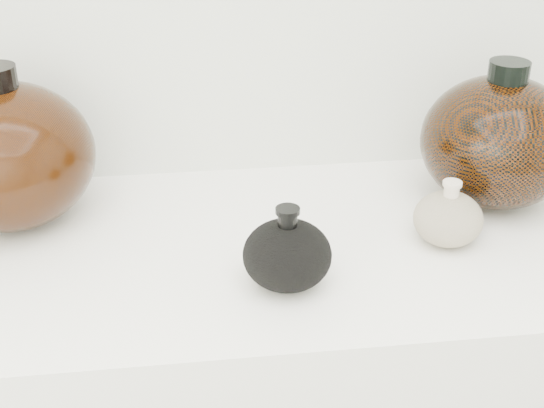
{
  "coord_description": "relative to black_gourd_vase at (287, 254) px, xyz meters",
  "views": [
    {
      "loc": [
        -0.14,
        0.02,
        1.46
      ],
      "look_at": [
        -0.02,
        0.92,
        0.98
      ],
      "focal_mm": 50.0,
      "sensor_mm": 36.0,
      "label": 1
    }
  ],
  "objects": [
    {
      "name": "left_round_pot",
      "position": [
        -0.38,
        0.22,
        0.06
      ],
      "size": [
        0.3,
        0.3,
        0.24
      ],
      "color": "black",
      "rests_on": "display_counter"
    },
    {
      "name": "right_round_pot",
      "position": [
        0.35,
        0.19,
        0.06
      ],
      "size": [
        0.25,
        0.25,
        0.23
      ],
      "color": "black",
      "rests_on": "display_counter"
    },
    {
      "name": "room",
      "position": [
        0.01,
        -0.57,
        0.35
      ],
      "size": [
        3.04,
        2.42,
        2.64
      ],
      "color": "slate",
      "rests_on": "ground"
    },
    {
      "name": "cream_gourd_vase",
      "position": [
        0.24,
        0.08,
        -0.01
      ],
      "size": [
        0.13,
        0.13,
        0.1
      ],
      "color": "#B9AE93",
      "rests_on": "display_counter"
    },
    {
      "name": "black_gourd_vase",
      "position": [
        0.0,
        0.0,
        0.0
      ],
      "size": [
        0.15,
        0.15,
        0.11
      ],
      "color": "black",
      "rests_on": "display_counter"
    }
  ]
}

